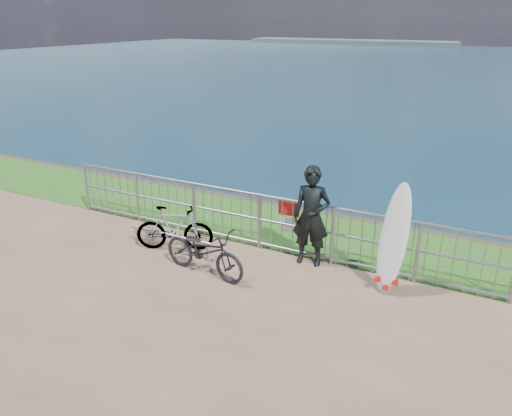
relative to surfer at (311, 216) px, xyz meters
The scene contains 8 objects.
grass_strip 1.67m from the surfer, 116.83° to the left, with size 120.00×120.00×0.00m, color #225A18.
seascape 152.71m from the surfer, 106.90° to the left, with size 260.00×260.00×5.00m.
railing 0.72m from the surfer, 166.18° to the left, with size 10.06×0.10×1.13m.
surfer is the anchor object (origin of this frame).
surfboard 1.56m from the surfer, 11.59° to the right, with size 0.60×0.56×1.87m.
bicycle_near 2.01m from the surfer, 140.04° to the right, with size 0.59×1.70×0.89m, color black.
bicycle_far 2.67m from the surfer, 165.13° to the right, with size 0.42×1.50×0.90m, color black.
bike_rack 2.74m from the surfer, 162.37° to the right, with size 1.87×0.05×0.39m.
Camera 1 is at (3.54, -6.36, 4.29)m, focal length 35.00 mm.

